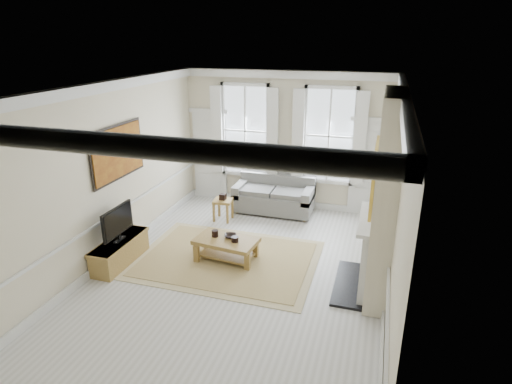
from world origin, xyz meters
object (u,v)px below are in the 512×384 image
(sofa, at_px, (274,197))
(tv_stand, at_px, (120,252))
(side_table, at_px, (223,204))
(coffee_table, at_px, (226,243))

(sofa, distance_m, tv_stand, 4.05)
(side_table, relative_size, coffee_table, 0.41)
(side_table, bearing_deg, sofa, 40.92)
(sofa, height_order, side_table, sofa)
(sofa, bearing_deg, coffee_table, -95.68)
(coffee_table, height_order, tv_stand, tv_stand)
(sofa, xyz_separation_m, side_table, (-1.03, -0.89, 0.04))
(side_table, bearing_deg, tv_stand, -114.67)
(side_table, xyz_separation_m, coffee_table, (0.76, -1.80, -0.04))
(sofa, xyz_separation_m, tv_stand, (-2.18, -3.41, -0.12))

